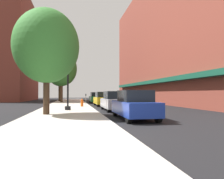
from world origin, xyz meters
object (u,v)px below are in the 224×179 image
object	(u,v)px
lamppost	(68,72)
fire_hydrant	(82,103)
tree_mid	(60,73)
car_yellow	(103,99)
tree_far	(47,46)
tree_near	(62,69)
car_blue	(134,105)
car_silver	(114,101)
car_green	(96,98)
parking_meter_near	(86,98)

from	to	relation	value
lamppost	fire_hydrant	size ratio (longest dim) A/B	7.47
fire_hydrant	tree_mid	distance (m)	16.78
fire_hydrant	car_yellow	bearing A→B (deg)	43.36
tree_far	car_yellow	size ratio (longest dim) A/B	1.60
tree_near	tree_far	xyz separation A→B (m)	(0.06, -18.85, -0.79)
tree_mid	car_blue	xyz separation A→B (m)	(5.79, -25.81, -4.34)
fire_hydrant	car_yellow	world-z (taller)	car_yellow
car_silver	car_yellow	distance (m)	6.71
tree_near	car_yellow	distance (m)	11.33
tree_near	car_green	xyz separation A→B (m)	(5.23, -1.66, -4.55)
car_green	car_yellow	bearing A→B (deg)	-91.32
lamppost	car_yellow	bearing A→B (deg)	59.73
car_yellow	tree_near	bearing A→B (deg)	120.81
car_green	fire_hydrant	bearing A→B (deg)	-106.00
car_silver	car_yellow	world-z (taller)	same
lamppost	car_blue	world-z (taller)	lamppost
car_yellow	car_green	distance (m)	7.31
lamppost	parking_meter_near	bearing A→B (deg)	75.23
tree_far	car_green	world-z (taller)	tree_far
tree_far	lamppost	bearing A→B (deg)	68.20
tree_near	car_silver	bearing A→B (deg)	-71.54
parking_meter_near	tree_far	size ratio (longest dim) A/B	0.19
parking_meter_near	lamppost	bearing A→B (deg)	-104.77
tree_near	tree_mid	distance (m)	4.47
tree_far	tree_near	bearing A→B (deg)	90.17
fire_hydrant	lamppost	bearing A→B (deg)	-107.50
parking_meter_near	car_yellow	bearing A→B (deg)	-19.31
lamppost	car_blue	distance (m)	7.35
fire_hydrant	car_silver	bearing A→B (deg)	-59.42
parking_meter_near	tree_mid	size ratio (longest dim) A/B	0.18
tree_near	car_silver	size ratio (longest dim) A/B	1.86
lamppost	car_silver	bearing A→B (deg)	-0.67
fire_hydrant	tree_far	size ratio (longest dim) A/B	0.11
car_blue	car_green	bearing A→B (deg)	90.24
tree_near	tree_mid	bearing A→B (deg)	97.24
parking_meter_near	tree_far	bearing A→B (deg)	-106.98
parking_meter_near	car_blue	distance (m)	13.25
tree_mid	car_blue	size ratio (longest dim) A/B	1.73
lamppost	tree_mid	bearing A→B (deg)	95.44
fire_hydrant	tree_far	distance (m)	8.91
car_blue	car_yellow	bearing A→B (deg)	90.24
parking_meter_near	car_yellow	size ratio (longest dim) A/B	0.30
tree_far	car_silver	bearing A→B (deg)	31.56
parking_meter_near	car_green	bearing A→B (deg)	73.59
tree_mid	car_yellow	distance (m)	15.22
lamppost	tree_mid	world-z (taller)	tree_mid
lamppost	car_silver	distance (m)	4.57
fire_hydrant	tree_near	size ratio (longest dim) A/B	0.10
lamppost	tree_far	size ratio (longest dim) A/B	0.86
fire_hydrant	tree_far	xyz separation A→B (m)	(-2.63, -7.48, 4.05)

